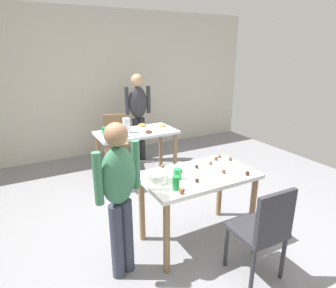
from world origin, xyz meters
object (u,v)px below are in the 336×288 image
at_px(person_girl_near, 119,190).
at_px(person_adult_far, 138,110).
at_px(dining_table_near, 198,185).
at_px(mixing_bowl, 157,177).
at_px(soda_can, 176,183).
at_px(chair_far_table, 116,137).
at_px(chair_near_table, 264,228).
at_px(dining_table_far, 137,139).
at_px(pitcher_far, 126,125).

relative_size(person_girl_near, person_adult_far, 0.91).
height_order(dining_table_near, mixing_bowl, mixing_bowl).
relative_size(mixing_bowl, soda_can, 1.74).
distance_m(dining_table_near, chair_far_table, 2.38).
bearing_deg(person_adult_far, soda_can, -105.91).
bearing_deg(chair_near_table, soda_can, 136.22).
xyz_separation_m(chair_far_table, person_adult_far, (0.44, 0.04, 0.42)).
bearing_deg(soda_can, dining_table_far, 77.73).
distance_m(mixing_bowl, soda_can, 0.24).
xyz_separation_m(person_girl_near, soda_can, (0.48, -0.10, -0.01)).
xyz_separation_m(chair_near_table, person_adult_far, (0.20, 3.12, 0.42)).
relative_size(dining_table_near, dining_table_far, 0.95).
height_order(dining_table_near, pitcher_far, pitcher_far).
distance_m(dining_table_near, mixing_bowl, 0.46).
distance_m(dining_table_far, chair_near_table, 2.43).
distance_m(chair_far_table, soda_can, 2.60).
bearing_deg(chair_far_table, dining_table_near, -88.61).
distance_m(person_adult_far, pitcher_far, 0.85).
xyz_separation_m(dining_table_far, person_adult_far, (0.33, 0.70, 0.28)).
relative_size(chair_far_table, person_adult_far, 0.57).
relative_size(dining_table_near, mixing_bowl, 5.24).
bearing_deg(dining_table_far, soda_can, -102.27).
distance_m(dining_table_far, mixing_bowl, 1.75).
xyz_separation_m(chair_near_table, soda_can, (-0.54, 0.52, 0.31)).
xyz_separation_m(dining_table_near, person_adult_far, (0.38, 2.42, 0.28)).
height_order(chair_far_table, person_girl_near, person_girl_near).
distance_m(person_girl_near, mixing_bowl, 0.43).
bearing_deg(dining_table_far, pitcher_far, 178.69).
bearing_deg(mixing_bowl, chair_near_table, -50.80).
distance_m(dining_table_near, chair_near_table, 0.74).
relative_size(dining_table_far, soda_can, 9.61).
height_order(dining_table_far, person_adult_far, person_adult_far).
bearing_deg(mixing_bowl, person_girl_near, -161.75).
bearing_deg(person_girl_near, dining_table_far, 63.73).
bearing_deg(soda_can, person_adult_far, 74.09).
distance_m(chair_far_table, pitcher_far, 0.75).
height_order(chair_far_table, soda_can, soda_can).
xyz_separation_m(person_girl_near, pitcher_far, (0.74, 1.81, 0.04)).
bearing_deg(chair_far_table, person_girl_near, -107.55).
height_order(person_girl_near, soda_can, person_girl_near).
xyz_separation_m(person_adult_far, soda_can, (-0.74, -2.61, -0.10)).
relative_size(chair_far_table, mixing_bowl, 4.09).
distance_m(dining_table_far, person_adult_far, 0.83).
xyz_separation_m(dining_table_near, pitcher_far, (-0.10, 1.72, 0.22)).
height_order(mixing_bowl, pitcher_far, pitcher_far).
height_order(person_adult_far, mixing_bowl, person_adult_far).
bearing_deg(person_adult_far, pitcher_far, -124.57).
bearing_deg(pitcher_far, dining_table_near, -86.67).
bearing_deg(chair_far_table, mixing_bowl, -99.11).
bearing_deg(dining_table_near, chair_near_table, -75.60).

